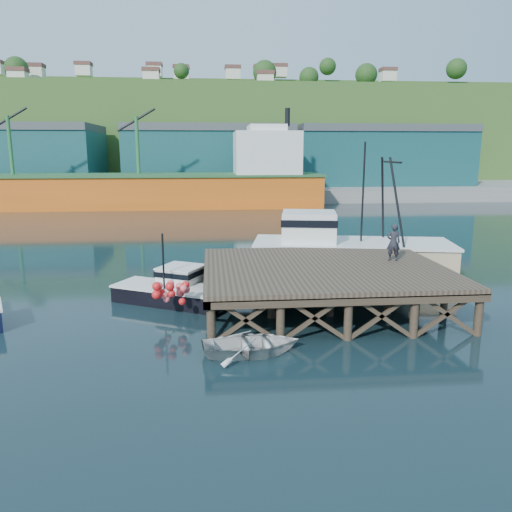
{
  "coord_description": "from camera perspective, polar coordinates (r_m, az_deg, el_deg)",
  "views": [
    {
      "loc": [
        -0.16,
        -24.05,
        7.76
      ],
      "look_at": [
        2.26,
        2.0,
        2.26
      ],
      "focal_mm": 35.0,
      "sensor_mm": 36.0,
      "label": 1
    }
  ],
  "objects": [
    {
      "name": "warehouse_right",
      "position": [
        94.03,
        13.64,
        10.77
      ],
      "size": [
        30.0,
        16.0,
        9.0
      ],
      "primitive_type": "cube",
      "color": "#184F4F",
      "rests_on": "far_quay"
    },
    {
      "name": "warehouse_left",
      "position": [
        95.63,
        -27.11,
        9.83
      ],
      "size": [
        32.0,
        16.0,
        9.0
      ],
      "primitive_type": "cube",
      "color": "#184F4F",
      "rests_on": "far_quay"
    },
    {
      "name": "trawler",
      "position": [
        32.34,
        10.45,
        0.9
      ],
      "size": [
        13.07,
        6.65,
        8.35
      ],
      "rotation": [
        0.0,
        0.0,
        -0.18
      ],
      "color": "#D3B889",
      "rests_on": "ground"
    },
    {
      "name": "ground",
      "position": [
        25.27,
        -4.71,
        -6.06
      ],
      "size": [
        300.0,
        300.0,
        0.0
      ],
      "primitive_type": "plane",
      "color": "black",
      "rests_on": "ground"
    },
    {
      "name": "wharf",
      "position": [
        25.21,
        7.82,
        -1.6
      ],
      "size": [
        12.0,
        10.0,
        2.62
      ],
      "color": "brown",
      "rests_on": "ground"
    },
    {
      "name": "boat_black",
      "position": [
        26.59,
        -9.39,
        -3.72
      ],
      "size": [
        6.43,
        5.44,
        3.76
      ],
      "rotation": [
        0.0,
        0.0,
        -0.49
      ],
      "color": "black",
      "rests_on": "ground"
    },
    {
      "name": "cargo_ship",
      "position": [
        72.66,
        -11.98,
        8.1
      ],
      "size": [
        55.5,
        10.0,
        13.75
      ],
      "color": "orange",
      "rests_on": "ground"
    },
    {
      "name": "warehouse_mid",
      "position": [
        89.06,
        -5.3,
        11.0
      ],
      "size": [
        28.0,
        16.0,
        9.0
      ],
      "primitive_type": "cube",
      "color": "#184F4F",
      "rests_on": "far_quay"
    },
    {
      "name": "dinghy",
      "position": [
        19.74,
        -0.54,
        -10.05
      ],
      "size": [
        4.02,
        3.02,
        0.79
      ],
      "primitive_type": "imported",
      "rotation": [
        0.0,
        0.0,
        1.65
      ],
      "color": "silver",
      "rests_on": "ground"
    },
    {
      "name": "far_quay",
      "position": [
        94.29,
        -5.25,
        7.7
      ],
      "size": [
        160.0,
        40.0,
        2.0
      ],
      "primitive_type": "cube",
      "color": "gray",
      "rests_on": "ground"
    },
    {
      "name": "dockworker",
      "position": [
        27.05,
        15.44,
        1.52
      ],
      "size": [
        0.77,
        0.57,
        1.96
      ],
      "primitive_type": "imported",
      "rotation": [
        0.0,
        0.0,
        3.0
      ],
      "color": "#212129",
      "rests_on": "wharf"
    },
    {
      "name": "hillside",
      "position": [
        124.09,
        -5.38,
        13.31
      ],
      "size": [
        220.0,
        50.0,
        22.0
      ],
      "primitive_type": "cube",
      "color": "#2D511E",
      "rests_on": "ground"
    }
  ]
}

